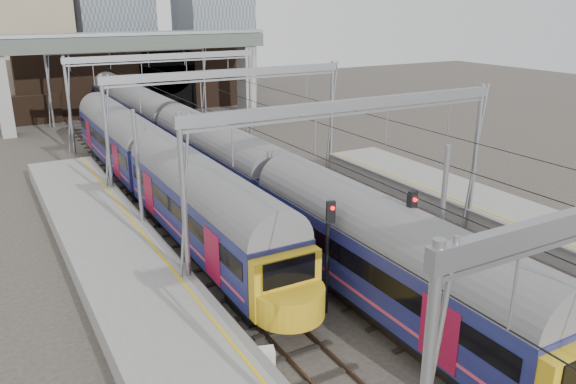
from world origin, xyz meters
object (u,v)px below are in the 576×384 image
train_second (154,167)px  signal_near_left (328,244)px  relay_cabinet (266,363)px  signal_near_centre (407,244)px  train_main (175,134)px

train_second → signal_near_left: train_second is taller
signal_near_left → relay_cabinet: signal_near_left is taller
train_second → signal_near_centre: 18.51m
signal_near_left → signal_near_centre: bearing=-25.1°
signal_near_left → signal_near_centre: size_ratio=0.88×
train_main → signal_near_centre: 26.04m
train_second → signal_near_centre: (4.33, -17.97, 0.89)m
signal_near_left → train_second: bearing=118.5°
signal_near_centre → train_main: bearing=78.8°
train_second → signal_near_centre: signal_near_centre is taller
train_second → signal_near_left: bearing=-82.0°
train_main → relay_cabinet: (-5.80, -26.39, -2.00)m
train_main → train_second: bearing=-116.4°
signal_near_centre → relay_cabinet: signal_near_centre is taller
train_main → signal_near_left: bearing=-94.2°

